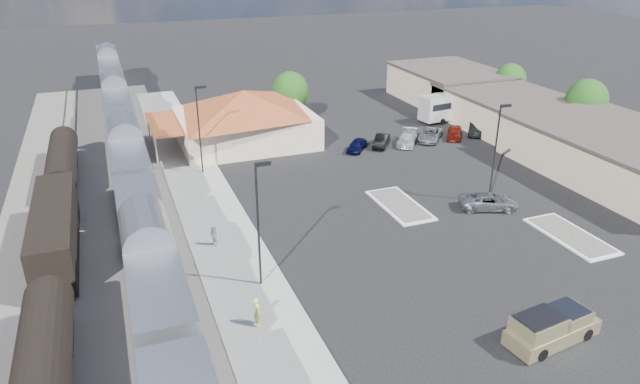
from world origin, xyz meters
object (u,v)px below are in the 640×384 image
object	(u,v)px
suv	(489,201)
coach_bus	(458,104)
station_depot	(244,117)
pickup_truck	(553,327)

from	to	relation	value
suv	coach_bus	xyz separation A→B (m)	(12.99, 24.75, 1.35)
station_depot	coach_bus	bearing A→B (deg)	-1.04
station_depot	pickup_truck	bearing A→B (deg)	-79.15
station_depot	coach_bus	world-z (taller)	station_depot
station_depot	pickup_truck	world-z (taller)	station_depot
suv	coach_bus	distance (m)	27.99
coach_bus	pickup_truck	bearing A→B (deg)	146.13
station_depot	coach_bus	size ratio (longest dim) A/B	1.62
pickup_truck	coach_bus	bearing A→B (deg)	-34.01
station_depot	suv	world-z (taller)	station_depot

